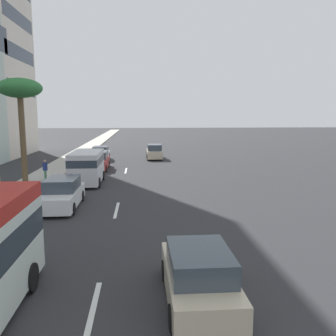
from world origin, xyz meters
TOP-DOWN VIEW (x-y plane):
  - ground_plane at (31.50, 0.00)m, footprint 198.00×198.00m
  - sidewalk_right at (31.50, 6.53)m, footprint 162.00×2.88m
  - lane_stripe_near at (5.58, 0.00)m, footprint 3.20×0.16m
  - lane_stripe_mid at (15.60, 0.00)m, footprint 3.20×0.16m
  - lane_stripe_far at (29.10, 0.00)m, footprint 3.20×0.16m
  - car_lead at (16.37, 3.03)m, footprint 4.64×1.88m
  - car_third at (36.73, 3.09)m, footprint 4.07×1.81m
  - car_fourth at (37.54, -2.98)m, footprint 4.28×1.79m
  - car_fifth at (5.85, -2.86)m, footprint 4.19×1.83m
  - car_sixth at (30.16, 2.62)m, footprint 4.71×1.85m
  - van_seventh at (23.16, 2.63)m, footprint 4.92×2.20m
  - pedestrian_mid_block at (23.96, 5.88)m, footprint 0.38×0.38m
  - palm_tree at (23.59, 7.26)m, footprint 3.16×3.16m

SIDE VIEW (x-z plane):
  - ground_plane at x=31.50m, z-range 0.00..0.00m
  - lane_stripe_near at x=5.58m, z-range 0.00..0.01m
  - lane_stripe_mid at x=15.60m, z-range 0.00..0.01m
  - lane_stripe_far at x=29.10m, z-range 0.00..0.01m
  - sidewalk_right at x=31.50m, z-range 0.00..0.15m
  - car_third at x=36.73m, z-range -0.04..1.51m
  - car_fifth at x=5.85m, z-range -0.04..1.53m
  - car_lead at x=16.37m, z-range -0.04..1.60m
  - car_sixth at x=30.16m, z-range -0.05..1.63m
  - car_fourth at x=37.54m, z-range -0.05..1.64m
  - pedestrian_mid_block at x=23.96m, z-range 0.22..1.81m
  - van_seventh at x=23.16m, z-range 0.17..2.58m
  - palm_tree at x=23.59m, z-range 2.95..10.51m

